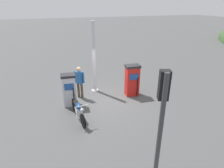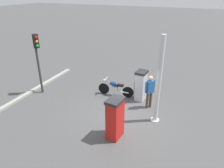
{
  "view_description": "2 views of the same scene",
  "coord_description": "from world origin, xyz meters",
  "px_view_note": "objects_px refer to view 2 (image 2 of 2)",
  "views": [
    {
      "loc": [
        8.29,
        -2.53,
        4.71
      ],
      "look_at": [
        0.54,
        0.25,
        1.17
      ],
      "focal_mm": 30.38,
      "sensor_mm": 36.0,
      "label": 1
    },
    {
      "loc": [
        -2.91,
        7.79,
        5.48
      ],
      "look_at": [
        0.84,
        -0.4,
        1.24
      ],
      "focal_mm": 32.99,
      "sensor_mm": 36.0,
      "label": 2
    }
  ],
  "objects_px": {
    "fuel_pump_far": "(115,118)",
    "roadside_traffic_light": "(37,54)",
    "fuel_pump_near": "(141,85)",
    "attendant_person": "(150,90)",
    "canopy_support_pole": "(159,83)",
    "motorcycle_near_pump": "(115,88)"
  },
  "relations": [
    {
      "from": "fuel_pump_far",
      "to": "motorcycle_near_pump",
      "type": "distance_m",
      "value": 3.52
    },
    {
      "from": "fuel_pump_near",
      "to": "attendant_person",
      "type": "distance_m",
      "value": 0.91
    },
    {
      "from": "fuel_pump_near",
      "to": "fuel_pump_far",
      "type": "bearing_deg",
      "value": 90.0
    },
    {
      "from": "fuel_pump_near",
      "to": "canopy_support_pole",
      "type": "distance_m",
      "value": 2.25
    },
    {
      "from": "fuel_pump_far",
      "to": "roadside_traffic_light",
      "type": "height_order",
      "value": "roadside_traffic_light"
    },
    {
      "from": "motorcycle_near_pump",
      "to": "canopy_support_pole",
      "type": "height_order",
      "value": "canopy_support_pole"
    },
    {
      "from": "fuel_pump_far",
      "to": "canopy_support_pole",
      "type": "distance_m",
      "value": 2.37
    },
    {
      "from": "motorcycle_near_pump",
      "to": "attendant_person",
      "type": "relative_size",
      "value": 1.18
    },
    {
      "from": "fuel_pump_far",
      "to": "motorcycle_near_pump",
      "type": "xyz_separation_m",
      "value": [
        1.4,
        -3.21,
        -0.4
      ]
    },
    {
      "from": "attendant_person",
      "to": "fuel_pump_far",
      "type": "bearing_deg",
      "value": 76.85
    },
    {
      "from": "fuel_pump_near",
      "to": "canopy_support_pole",
      "type": "bearing_deg",
      "value": 127.28
    },
    {
      "from": "fuel_pump_far",
      "to": "motorcycle_near_pump",
      "type": "relative_size",
      "value": 0.85
    },
    {
      "from": "fuel_pump_far",
      "to": "fuel_pump_near",
      "type": "bearing_deg",
      "value": -90.0
    },
    {
      "from": "fuel_pump_far",
      "to": "attendant_person",
      "type": "xyz_separation_m",
      "value": [
        -0.64,
        -2.73,
        0.12
      ]
    },
    {
      "from": "fuel_pump_far",
      "to": "attendant_person",
      "type": "height_order",
      "value": "same"
    },
    {
      "from": "canopy_support_pole",
      "to": "motorcycle_near_pump",
      "type": "bearing_deg",
      "value": -28.74
    },
    {
      "from": "roadside_traffic_light",
      "to": "attendant_person",
      "type": "bearing_deg",
      "value": -171.05
    },
    {
      "from": "fuel_pump_near",
      "to": "attendant_person",
      "type": "xyz_separation_m",
      "value": [
        -0.64,
        0.63,
        0.17
      ]
    },
    {
      "from": "roadside_traffic_light",
      "to": "canopy_support_pole",
      "type": "height_order",
      "value": "canopy_support_pole"
    },
    {
      "from": "fuel_pump_far",
      "to": "attendant_person",
      "type": "bearing_deg",
      "value": -103.15
    },
    {
      "from": "fuel_pump_far",
      "to": "roadside_traffic_light",
      "type": "distance_m",
      "value": 5.77
    },
    {
      "from": "fuel_pump_far",
      "to": "motorcycle_near_pump",
      "type": "bearing_deg",
      "value": -66.37
    }
  ]
}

